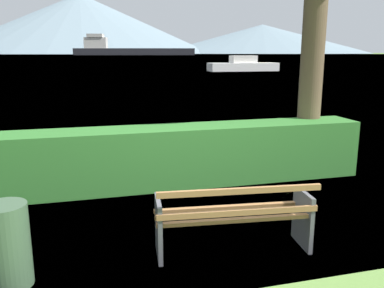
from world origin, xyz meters
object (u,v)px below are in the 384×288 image
at_px(trash_bin, 7,246).
at_px(fishing_boat_near, 243,66).
at_px(cargo_ship_large, 125,49).
at_px(park_bench, 234,217).

xyz_separation_m(trash_bin, fishing_boat_near, (19.62, 42.49, 0.23)).
relative_size(trash_bin, cargo_ship_large, 0.01).
height_order(cargo_ship_large, fishing_boat_near, cargo_ship_large).
relative_size(park_bench, cargo_ship_large, 0.02).
height_order(park_bench, cargo_ship_large, cargo_ship_large).
xyz_separation_m(trash_bin, cargo_ship_large, (30.98, 291.24, 3.62)).
bearing_deg(park_bench, trash_bin, -178.28).
relative_size(park_bench, fishing_boat_near, 0.22).
bearing_deg(trash_bin, park_bench, 1.72).
distance_m(park_bench, trash_bin, 2.39).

